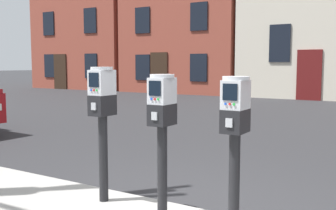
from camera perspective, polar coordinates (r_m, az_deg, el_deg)
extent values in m
cylinder|color=black|center=(4.01, -9.27, -7.58)|extent=(0.09, 0.09, 0.86)
cube|color=black|center=(3.92, -9.40, -0.03)|extent=(0.17, 0.24, 0.20)
cube|color=#A5A8AD|center=(3.83, -10.63, -0.19)|extent=(0.06, 0.01, 0.07)
cube|color=#B7BABF|center=(3.91, -9.45, 3.20)|extent=(0.17, 0.23, 0.24)
cube|color=black|center=(3.82, -10.62, 3.56)|extent=(0.12, 0.01, 0.14)
cylinder|color=blue|center=(3.85, -11.00, 2.12)|extent=(0.02, 0.01, 0.02)
cylinder|color=red|center=(3.82, -10.62, 2.10)|extent=(0.02, 0.01, 0.02)
cylinder|color=green|center=(3.80, -10.23, 2.09)|extent=(0.02, 0.01, 0.02)
cylinder|color=#B7BABF|center=(3.90, -9.49, 5.21)|extent=(0.22, 0.22, 0.03)
cylinder|color=black|center=(3.62, -0.83, -9.32)|extent=(0.09, 0.09, 0.82)
cube|color=black|center=(3.52, -0.84, -1.37)|extent=(0.17, 0.24, 0.19)
cube|color=#A5A8AD|center=(3.42, -1.98, -1.60)|extent=(0.06, 0.01, 0.07)
cube|color=#B7BABF|center=(3.50, -0.85, 2.05)|extent=(0.17, 0.23, 0.23)
cube|color=black|center=(3.40, -1.92, 2.41)|extent=(0.12, 0.01, 0.13)
cylinder|color=blue|center=(3.43, -2.42, 0.87)|extent=(0.02, 0.01, 0.02)
cylinder|color=red|center=(3.41, -1.93, 0.84)|extent=(0.02, 0.01, 0.02)
cylinder|color=green|center=(3.39, -1.44, 0.82)|extent=(0.02, 0.01, 0.02)
cylinder|color=#B7BABF|center=(3.50, -0.85, 4.19)|extent=(0.22, 0.22, 0.03)
cylinder|color=black|center=(3.32, 9.48, -10.85)|extent=(0.09, 0.09, 0.81)
cube|color=black|center=(3.21, 9.63, -2.26)|extent=(0.17, 0.24, 0.19)
cube|color=#A5A8AD|center=(3.10, 8.75, -2.54)|extent=(0.06, 0.01, 0.07)
cube|color=#B7BABF|center=(3.19, 9.69, 1.47)|extent=(0.17, 0.23, 0.23)
cube|color=black|center=(3.08, 8.88, 1.85)|extent=(0.12, 0.01, 0.13)
cylinder|color=blue|center=(3.10, 8.24, 0.17)|extent=(0.02, 0.01, 0.02)
cylinder|color=red|center=(3.09, 8.84, 0.14)|extent=(0.02, 0.01, 0.02)
cylinder|color=green|center=(3.07, 9.44, 0.10)|extent=(0.02, 0.01, 0.02)
cylinder|color=#B7BABF|center=(3.18, 9.73, 3.81)|extent=(0.22, 0.22, 0.03)
cube|color=brown|center=(26.68, -9.56, 13.55)|extent=(6.69, 5.80, 10.19)
cube|color=black|center=(25.50, -16.61, 5.42)|extent=(0.90, 0.06, 1.40)
cube|color=black|center=(23.13, -11.01, 5.53)|extent=(0.90, 0.06, 1.40)
cube|color=black|center=(25.61, -16.78, 11.12)|extent=(0.90, 0.06, 1.40)
cube|color=black|center=(23.26, -11.14, 11.82)|extent=(0.90, 0.06, 1.40)
cube|color=black|center=(24.85, -15.21, 4.64)|extent=(1.00, 0.07, 2.10)
cube|color=brown|center=(23.17, 4.60, 14.17)|extent=(6.52, 6.63, 9.69)
cube|color=black|center=(20.89, -3.65, 5.42)|extent=(0.90, 0.06, 1.33)
cube|color=black|center=(19.21, 4.39, 5.37)|extent=(0.90, 0.06, 1.33)
cube|color=black|center=(21.01, -3.69, 12.04)|extent=(0.90, 0.06, 1.33)
cube|color=black|center=(19.34, 4.45, 12.57)|extent=(0.90, 0.06, 1.33)
cube|color=black|center=(20.33, -1.31, 4.62)|extent=(1.00, 0.07, 2.10)
cube|color=black|center=(17.82, 15.75, 8.53)|extent=(0.90, 0.06, 1.60)
cube|color=#591414|center=(17.51, 19.59, 4.08)|extent=(1.00, 0.07, 2.10)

